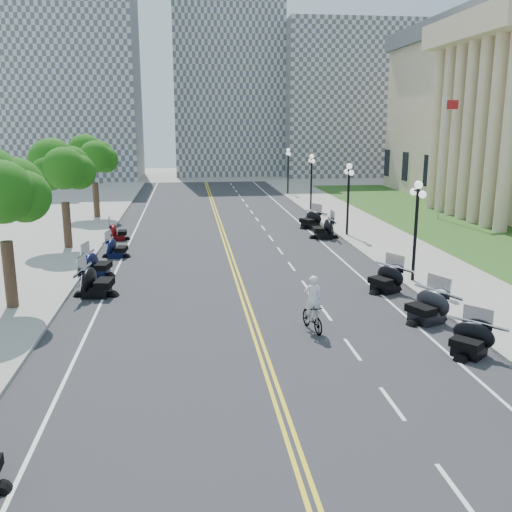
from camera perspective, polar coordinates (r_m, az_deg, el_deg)
name	(u,v)px	position (r m, az deg, el deg)	size (l,w,h in m)	color
ground	(250,316)	(23.76, -0.59, -6.02)	(160.00, 160.00, 0.00)	gray
road	(232,260)	(33.33, -2.46, -0.38)	(16.00, 90.00, 0.01)	#333335
centerline_yellow_a	(229,260)	(33.32, -2.67, -0.37)	(0.12, 90.00, 0.00)	yellow
centerline_yellow_b	(234,260)	(33.33, -2.26, -0.36)	(0.12, 90.00, 0.00)	yellow
edge_line_north	(338,257)	(34.39, 8.23, -0.06)	(0.12, 90.00, 0.00)	white
edge_line_south	(120,263)	(33.47, -13.45, -0.66)	(0.12, 90.00, 0.00)	white
lane_dash_3	(456,491)	(14.10, 19.39, -21.26)	(0.12, 2.00, 0.00)	white
lane_dash_4	(392,403)	(17.24, 13.45, -14.12)	(0.12, 2.00, 0.00)	white
lane_dash_5	(352,349)	(20.68, 9.62, -9.18)	(0.12, 2.00, 0.00)	white
lane_dash_6	(326,313)	(24.29, 6.97, -5.65)	(0.12, 2.00, 0.00)	white
lane_dash_7	(306,286)	(28.01, 5.04, -3.04)	(0.12, 2.00, 0.00)	white
lane_dash_8	(292,266)	(31.80, 3.58, -1.04)	(0.12, 2.00, 0.00)	white
lane_dash_9	(280,251)	(35.63, 2.42, 0.53)	(0.12, 2.00, 0.00)	white
lane_dash_10	(271,238)	(39.50, 1.50, 1.79)	(0.12, 2.00, 0.00)	white
lane_dash_11	(263,228)	(43.39, 0.73, 2.83)	(0.12, 2.00, 0.00)	white
lane_dash_12	(257,219)	(47.29, 0.09, 3.70)	(0.12, 2.00, 0.00)	white
lane_dash_13	(252,212)	(51.22, -0.45, 4.43)	(0.12, 2.00, 0.00)	white
lane_dash_14	(247,206)	(55.15, -0.91, 5.06)	(0.12, 2.00, 0.00)	white
lane_dash_15	(243,200)	(59.09, -1.32, 5.61)	(0.12, 2.00, 0.00)	white
lane_dash_16	(239,195)	(63.04, -1.67, 6.08)	(0.12, 2.00, 0.00)	white
lane_dash_17	(236,191)	(67.00, -1.98, 6.50)	(0.12, 2.00, 0.00)	white
lane_dash_18	(234,187)	(70.96, -2.26, 6.88)	(0.12, 2.00, 0.00)	white
lane_dash_19	(231,184)	(74.93, -2.51, 7.21)	(0.12, 2.00, 0.00)	white
sidewalk_north	(404,254)	(35.65, 14.61, 0.22)	(5.00, 90.00, 0.15)	#9E9991
sidewalk_south	(46,264)	(34.19, -20.30, -0.73)	(5.00, 90.00, 0.15)	#9E9991
lawn	(454,228)	(45.63, 19.20, 2.66)	(9.00, 60.00, 0.10)	#356023
distant_block_a	(71,84)	(85.89, -17.99, 16.04)	(18.00, 14.00, 26.00)	gray
distant_block_b	(227,74)	(90.82, -2.89, 17.72)	(16.00, 12.00, 30.00)	gray
distant_block_c	(347,101)	(90.71, 9.10, 15.05)	(20.00, 14.00, 22.00)	gray
street_lamp_2	(415,232)	(29.00, 15.66, 2.34)	(0.50, 1.20, 4.90)	black
street_lamp_3	(348,200)	(40.20, 9.19, 5.57)	(0.50, 1.20, 4.90)	black
street_lamp_4	(311,182)	(51.76, 5.55, 7.35)	(0.50, 1.20, 4.90)	black
street_lamp_5	(288,171)	(63.49, 3.23, 8.47)	(0.50, 1.20, 4.90)	black
flagpole	(442,158)	(48.87, 18.13, 9.25)	(1.10, 0.20, 10.00)	silver
tree_2	(2,200)	(25.64, -24.06, 5.18)	(4.80, 4.80, 9.20)	#235619
tree_3	(63,174)	(37.21, -18.73, 7.78)	(4.80, 4.80, 9.20)	#235619
tree_4	(94,161)	(48.99, -15.92, 9.11)	(4.80, 4.80, 9.20)	#235619
motorcycle_n_4	(470,338)	(20.97, 20.62, -7.67)	(1.87, 1.87, 1.31)	black
motorcycle_n_5	(427,305)	(23.80, 16.73, -4.68)	(2.12, 2.12, 1.48)	black
motorcycle_n_6	(386,277)	(27.54, 12.83, -2.10)	(2.02, 2.02, 1.42)	black
motorcycle_n_9	(323,227)	(39.62, 6.76, 2.86)	(2.20, 2.20, 1.54)	black
motorcycle_n_10	(310,219)	(43.44, 5.47, 3.75)	(2.09, 2.09, 1.46)	black
motorcycle_s_6	(96,280)	(27.18, -15.67, -2.32)	(2.22, 2.22, 1.56)	black
motorcycle_s_7	(97,263)	(30.66, -15.62, -0.69)	(2.05, 2.05, 1.44)	black
motorcycle_s_8	(117,247)	(34.78, -13.78, 0.90)	(1.82, 1.82, 1.28)	black
motorcycle_s_9	(118,231)	(39.93, -13.65, 2.47)	(1.84, 1.84, 1.29)	#590A0C
bicycle	(312,317)	(22.06, 5.64, -6.13)	(0.51, 1.80, 1.08)	#A51414
cyclist_rider	(313,280)	(21.62, 5.73, -2.45)	(0.68, 0.44, 1.86)	silver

